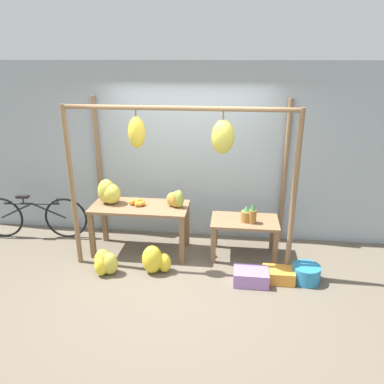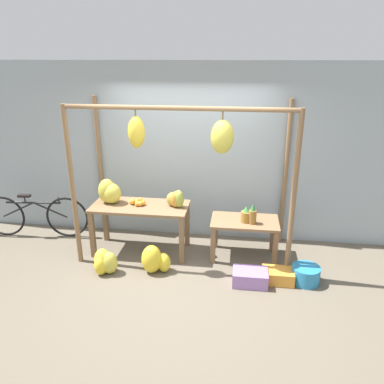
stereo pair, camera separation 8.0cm
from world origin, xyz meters
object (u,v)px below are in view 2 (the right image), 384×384
(fruit_crate_white, at_px, (250,277))
(papaya_pile, at_px, (176,199))
(fruit_crate_purple, at_px, (278,276))
(banana_pile_on_table, at_px, (109,192))
(pineapple_cluster, at_px, (249,215))
(parked_bicycle, at_px, (35,216))
(orange_pile, at_px, (138,202))
(blue_bucket, at_px, (306,275))
(banana_pile_ground_left, at_px, (105,262))
(banana_pile_ground_right, at_px, (155,260))

(fruit_crate_white, xyz_separation_m, papaya_pile, (-1.11, 0.71, 0.78))
(fruit_crate_purple, bearing_deg, banana_pile_on_table, 165.86)
(banana_pile_on_table, xyz_separation_m, pineapple_cluster, (2.08, -0.07, -0.22))
(banana_pile_on_table, relative_size, fruit_crate_purple, 1.01)
(pineapple_cluster, height_order, parked_bicycle, pineapple_cluster)
(banana_pile_on_table, relative_size, orange_pile, 1.66)
(banana_pile_on_table, bearing_deg, blue_bucket, -11.72)
(banana_pile_on_table, height_order, pineapple_cluster, banana_pile_on_table)
(banana_pile_ground_left, xyz_separation_m, banana_pile_ground_right, (0.69, 0.12, 0.03))
(banana_pile_ground_right, relative_size, fruit_crate_white, 1.06)
(fruit_crate_white, bearing_deg, fruit_crate_purple, 14.99)
(banana_pile_ground_right, bearing_deg, pineapple_cluster, 23.06)
(fruit_crate_white, xyz_separation_m, blue_bucket, (0.74, 0.13, 0.02))
(banana_pile_on_table, distance_m, fruit_crate_purple, 2.71)
(parked_bicycle, relative_size, papaya_pile, 5.71)
(fruit_crate_white, bearing_deg, parked_bicycle, 165.04)
(parked_bicycle, distance_m, fruit_crate_purple, 3.99)
(banana_pile_ground_left, height_order, parked_bicycle, parked_bicycle)
(fruit_crate_white, bearing_deg, pineapple_cluster, 93.72)
(blue_bucket, height_order, fruit_crate_purple, blue_bucket)
(pineapple_cluster, xyz_separation_m, papaya_pile, (-1.07, 0.05, 0.17))
(banana_pile_ground_right, xyz_separation_m, parked_bicycle, (-2.21, 0.83, 0.18))
(banana_pile_on_table, height_order, banana_pile_ground_right, banana_pile_on_table)
(orange_pile, bearing_deg, fruit_crate_purple, -16.64)
(orange_pile, xyz_separation_m, fruit_crate_purple, (2.06, -0.62, -0.71))
(fruit_crate_white, bearing_deg, orange_pile, 157.08)
(banana_pile_ground_left, relative_size, banana_pile_ground_right, 0.82)
(banana_pile_on_table, distance_m, orange_pile, 0.45)
(pineapple_cluster, bearing_deg, banana_pile_on_table, 178.03)
(blue_bucket, relative_size, fruit_crate_purple, 0.89)
(banana_pile_ground_right, bearing_deg, orange_pile, 122.24)
(parked_bicycle, bearing_deg, banana_pile_ground_right, -20.51)
(fruit_crate_white, height_order, blue_bucket, blue_bucket)
(orange_pile, height_order, banana_pile_ground_right, orange_pile)
(banana_pile_ground_left, relative_size, papaya_pile, 1.29)
(papaya_pile, bearing_deg, blue_bucket, -17.19)
(orange_pile, xyz_separation_m, fruit_crate_white, (1.69, -0.72, -0.70))
(blue_bucket, bearing_deg, fruit_crate_white, -169.65)
(parked_bicycle, height_order, fruit_crate_purple, parked_bicycle)
(banana_pile_ground_right, relative_size, blue_bucket, 1.31)
(fruit_crate_white, xyz_separation_m, fruit_crate_purple, (0.37, 0.10, -0.01))
(banana_pile_ground_left, bearing_deg, parked_bicycle, 148.23)
(fruit_crate_white, relative_size, blue_bucket, 1.24)
(parked_bicycle, bearing_deg, pineapple_cluster, -4.67)
(papaya_pile, height_order, fruit_crate_purple, papaya_pile)
(pineapple_cluster, xyz_separation_m, fruit_crate_white, (0.04, -0.66, -0.61))
(banana_pile_on_table, xyz_separation_m, orange_pile, (0.44, -0.01, -0.13))
(blue_bucket, height_order, parked_bicycle, parked_bicycle)
(orange_pile, distance_m, papaya_pile, 0.58)
(banana_pile_ground_right, bearing_deg, fruit_crate_white, -5.02)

